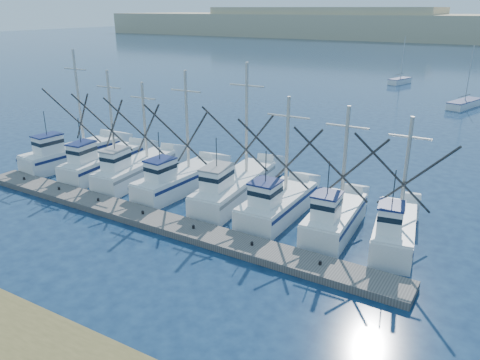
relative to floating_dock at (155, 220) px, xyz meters
name	(u,v)px	position (x,y,z in m)	size (l,w,h in m)	color
ground	(197,307)	(7.29, -5.84, -0.21)	(500.00, 500.00, 0.00)	#0D1E39
floating_dock	(155,220)	(0.00, 0.00, 0.00)	(31.40, 2.09, 0.42)	#67625C
trawler_fleet	(192,183)	(-0.72, 4.98, 0.75)	(30.47, 9.36, 9.50)	white
sailboat_near	(464,104)	(12.63, 49.23, 0.28)	(3.89, 7.08, 8.10)	white
sailboat_far	(400,81)	(0.39, 66.37, 0.29)	(3.21, 5.48, 8.10)	white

